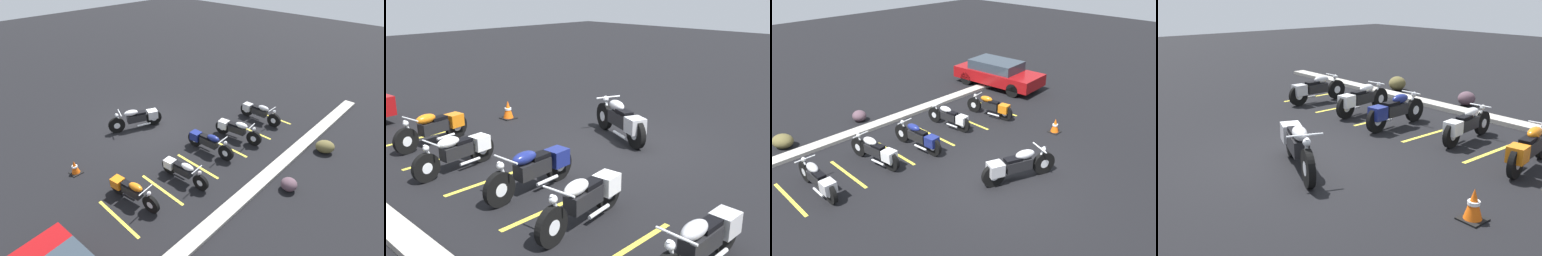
% 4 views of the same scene
% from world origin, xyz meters
% --- Properties ---
extents(ground, '(60.00, 60.00, 0.00)m').
position_xyz_m(ground, '(0.00, 0.00, 0.00)').
color(ground, black).
extents(motorcycle_silver_featured, '(2.33, 1.14, 0.97)m').
position_xyz_m(motorcycle_silver_featured, '(0.32, -0.23, 0.51)').
color(motorcycle_silver_featured, black).
rests_on(motorcycle_silver_featured, ground).
extents(parked_bike_0, '(0.61, 2.16, 0.85)m').
position_xyz_m(parked_bike_0, '(-4.08, 3.33, 0.45)').
color(parked_bike_0, black).
rests_on(parked_bike_0, ground).
extents(parked_bike_1, '(0.68, 2.18, 0.86)m').
position_xyz_m(parked_bike_1, '(-2.04, 3.52, 0.46)').
color(parked_bike_1, black).
rests_on(parked_bike_1, ground).
extents(parked_bike_2, '(0.62, 2.20, 0.87)m').
position_xyz_m(parked_bike_2, '(-0.46, 3.29, 0.46)').
color(parked_bike_2, black).
rests_on(parked_bike_2, ground).
extents(parked_bike_3, '(0.60, 2.03, 0.80)m').
position_xyz_m(parked_bike_3, '(1.48, 3.79, 0.43)').
color(parked_bike_3, black).
rests_on(parked_bike_3, ground).
extents(parked_bike_4, '(0.70, 2.11, 0.83)m').
position_xyz_m(parked_bike_4, '(3.35, 3.33, 0.44)').
color(parked_bike_4, black).
rests_on(parked_bike_4, ground).
extents(car_red, '(2.16, 4.44, 1.29)m').
position_xyz_m(car_red, '(6.38, 5.54, 0.68)').
color(car_red, black).
rests_on(car_red, ground).
extents(concrete_curb, '(18.00, 0.50, 0.12)m').
position_xyz_m(concrete_curb, '(0.00, 5.92, 0.06)').
color(concrete_curb, '#A8A399').
rests_on(concrete_curb, ground).
extents(landscape_rock_0, '(0.64, 0.64, 0.45)m').
position_xyz_m(landscape_rock_0, '(-0.69, 6.79, 0.22)').
color(landscape_rock_0, '#543D48').
rests_on(landscape_rock_0, ground).
extents(landscape_rock_1, '(0.94, 0.96, 0.50)m').
position_xyz_m(landscape_rock_1, '(-3.73, 6.76, 0.25)').
color(landscape_rock_1, brown).
rests_on(landscape_rock_1, ground).
extents(traffic_cone, '(0.40, 0.40, 0.55)m').
position_xyz_m(traffic_cone, '(3.94, 0.68, 0.25)').
color(traffic_cone, black).
rests_on(traffic_cone, ground).
extents(stall_line_0, '(0.10, 2.10, 0.00)m').
position_xyz_m(stall_line_0, '(-4.83, 3.65, 0.00)').
color(stall_line_0, gold).
rests_on(stall_line_0, ground).
extents(stall_line_1, '(0.10, 2.10, 0.00)m').
position_xyz_m(stall_line_1, '(-3.04, 3.65, 0.00)').
color(stall_line_1, gold).
rests_on(stall_line_1, ground).
extents(stall_line_2, '(0.10, 2.10, 0.00)m').
position_xyz_m(stall_line_2, '(-1.25, 3.65, 0.00)').
color(stall_line_2, gold).
rests_on(stall_line_2, ground).
extents(stall_line_3, '(0.10, 2.10, 0.00)m').
position_xyz_m(stall_line_3, '(0.54, 3.65, 0.00)').
color(stall_line_3, gold).
rests_on(stall_line_3, ground).
extents(stall_line_4, '(0.10, 2.10, 0.00)m').
position_xyz_m(stall_line_4, '(2.33, 3.65, 0.00)').
color(stall_line_4, gold).
rests_on(stall_line_4, ground).
extents(stall_line_5, '(0.10, 2.10, 0.00)m').
position_xyz_m(stall_line_5, '(4.12, 3.65, 0.00)').
color(stall_line_5, gold).
rests_on(stall_line_5, ground).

